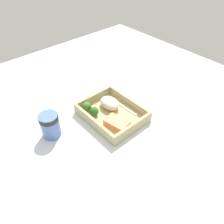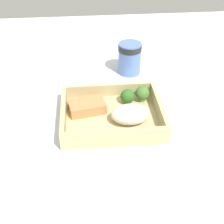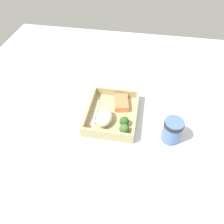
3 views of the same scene
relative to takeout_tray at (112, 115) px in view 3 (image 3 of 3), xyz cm
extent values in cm
cube|color=silver|center=(0.00, 0.00, -1.60)|extent=(160.00, 160.00, 2.00)
cube|color=tan|center=(0.00, 0.00, 0.00)|extent=(26.82, 21.73, 1.20)
cube|color=tan|center=(0.00, -10.27, 2.50)|extent=(26.82, 1.20, 3.80)
cube|color=tan|center=(0.00, 10.27, 2.50)|extent=(26.82, 1.20, 3.80)
cube|color=tan|center=(-12.81, 0.00, 2.50)|extent=(1.20, 19.33, 3.80)
cube|color=tan|center=(12.81, 0.00, 2.50)|extent=(1.20, 19.33, 3.80)
cube|color=#EE7B4B|center=(-6.54, 3.16, 2.03)|extent=(10.65, 7.79, 2.86)
ellipsoid|color=beige|center=(4.50, -2.53, 2.96)|extent=(10.05, 7.04, 4.71)
cylinder|color=#82A466|center=(4.97, 6.06, 1.13)|extent=(1.52, 1.52, 1.06)
sphere|color=#2D5D20|center=(4.97, 6.06, 2.76)|extent=(4.00, 4.00, 4.00)
cylinder|color=#80AC62|center=(9.32, 6.65, 1.32)|extent=(1.53, 1.53, 1.43)
sphere|color=#3E6A2A|center=(9.32, 6.65, 3.14)|extent=(4.03, 4.03, 4.03)
cube|color=white|center=(-1.52, -7.55, 0.82)|extent=(12.43, 1.55, 0.44)
cube|color=white|center=(6.37, -7.26, 0.82)|extent=(3.48, 2.32, 0.44)
cylinder|color=#5371B3|center=(8.14, 25.25, 4.60)|extent=(7.40, 7.40, 10.41)
cylinder|color=black|center=(8.14, 25.25, 8.47)|extent=(7.63, 7.63, 1.87)
cube|color=white|center=(-5.54, 24.85, -0.48)|extent=(9.47, 16.26, 0.24)
camera|label=1|loc=(-53.16, 47.09, 65.45)|focal=35.00mm
camera|label=2|loc=(-6.14, -65.94, 52.24)|focal=50.00mm
camera|label=3|loc=(64.74, 11.27, 71.19)|focal=35.00mm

